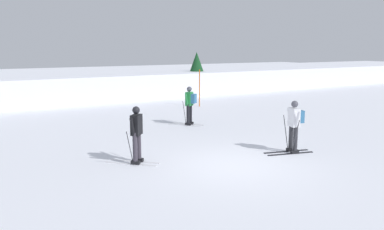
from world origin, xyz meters
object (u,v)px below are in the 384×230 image
(skier_black, at_px, (136,133))
(trail_marker_pole, at_px, (200,88))
(skier_green, at_px, (190,104))
(skier_white, at_px, (294,124))
(conifer_far_left, at_px, (197,68))

(skier_black, relative_size, trail_marker_pole, 0.80)
(skier_green, distance_m, trail_marker_pole, 5.47)
(skier_white, distance_m, skier_black, 5.08)
(skier_green, relative_size, trail_marker_pole, 0.80)
(skier_white, height_order, skier_green, same)
(skier_white, relative_size, conifer_far_left, 0.56)
(skier_green, xyz_separation_m, conifer_far_left, (6.62, 10.11, 0.94))
(skier_green, bearing_deg, trail_marker_pole, 53.30)
(skier_green, height_order, conifer_far_left, conifer_far_left)
(skier_white, bearing_deg, skier_black, 162.58)
(skier_white, distance_m, conifer_far_left, 16.88)
(skier_black, xyz_separation_m, skier_green, (4.26, 4.10, 0.04))
(skier_green, bearing_deg, skier_white, -83.98)
(conifer_far_left, bearing_deg, skier_black, -127.43)
(skier_black, xyz_separation_m, conifer_far_left, (10.88, 14.21, 0.97))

